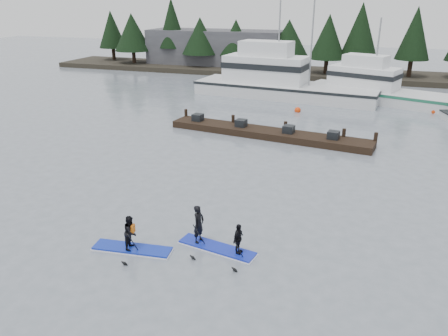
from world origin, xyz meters
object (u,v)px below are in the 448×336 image
(fishing_boat_medium, at_px, (375,95))
(floating_dock, at_px, (267,133))
(fishing_boat_large, at_px, (280,89))
(paddleboard_solo, at_px, (131,238))
(paddleboard_duo, at_px, (216,236))

(fishing_boat_medium, xyz_separation_m, floating_dock, (-6.82, -14.29, -0.34))
(fishing_boat_large, distance_m, floating_dock, 13.53)
(fishing_boat_medium, xyz_separation_m, paddleboard_solo, (-8.29, -30.15, -0.05))
(paddleboard_solo, xyz_separation_m, paddleboard_duo, (2.98, 1.10, 0.05))
(fishing_boat_large, bearing_deg, fishing_boat_medium, 12.05)
(fishing_boat_medium, height_order, paddleboard_solo, fishing_boat_medium)
(paddleboard_duo, bearing_deg, fishing_boat_medium, 89.80)
(fishing_boat_medium, height_order, paddleboard_duo, fishing_boat_medium)
(floating_dock, xyz_separation_m, paddleboard_solo, (-1.47, -15.86, 0.28))
(fishing_boat_large, relative_size, paddleboard_solo, 5.80)
(floating_dock, bearing_deg, fishing_boat_large, 106.02)
(fishing_boat_large, distance_m, paddleboard_solo, 29.24)
(floating_dock, bearing_deg, paddleboard_duo, -76.44)
(fishing_boat_large, bearing_deg, paddleboard_duo, -76.87)
(fishing_boat_medium, height_order, floating_dock, fishing_boat_medium)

